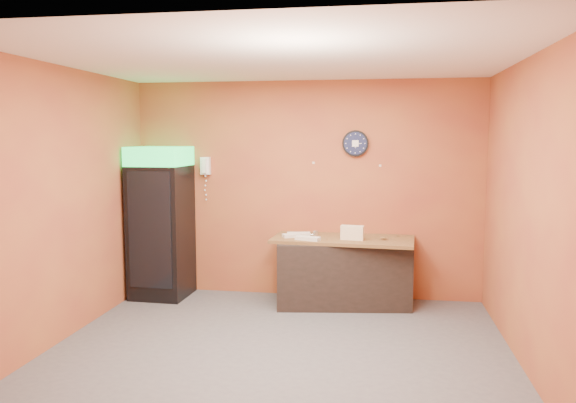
# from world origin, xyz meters

# --- Properties ---
(floor) EXTENTS (4.50, 4.50, 0.00)m
(floor) POSITION_xyz_m (0.00, 0.00, 0.00)
(floor) COLOR #47474C
(floor) RESTS_ON ground
(back_wall) EXTENTS (4.50, 0.02, 2.80)m
(back_wall) POSITION_xyz_m (0.00, 2.00, 1.40)
(back_wall) COLOR #AB6230
(back_wall) RESTS_ON floor
(left_wall) EXTENTS (0.02, 4.00, 2.80)m
(left_wall) POSITION_xyz_m (-2.25, 0.00, 1.40)
(left_wall) COLOR #AB6230
(left_wall) RESTS_ON floor
(right_wall) EXTENTS (0.02, 4.00, 2.80)m
(right_wall) POSITION_xyz_m (2.25, 0.00, 1.40)
(right_wall) COLOR #AB6230
(right_wall) RESTS_ON floor
(ceiling) EXTENTS (4.50, 4.00, 0.02)m
(ceiling) POSITION_xyz_m (0.00, 0.00, 2.80)
(ceiling) COLOR white
(ceiling) RESTS_ON back_wall
(beverage_cooler) EXTENTS (0.71, 0.72, 1.96)m
(beverage_cooler) POSITION_xyz_m (-1.85, 1.61, 0.96)
(beverage_cooler) COLOR black
(beverage_cooler) RESTS_ON floor
(prep_counter) EXTENTS (1.69, 0.93, 0.81)m
(prep_counter) POSITION_xyz_m (0.51, 1.64, 0.40)
(prep_counter) COLOR black
(prep_counter) RESTS_ON floor
(wall_clock) EXTENTS (0.33, 0.06, 0.33)m
(wall_clock) POSITION_xyz_m (0.64, 1.97, 2.00)
(wall_clock) COLOR black
(wall_clock) RESTS_ON back_wall
(wall_phone) EXTENTS (0.13, 0.11, 0.23)m
(wall_phone) POSITION_xyz_m (-1.33, 1.95, 1.70)
(wall_phone) COLOR white
(wall_phone) RESTS_ON back_wall
(butcher_paper) EXTENTS (1.77, 0.91, 0.04)m
(butcher_paper) POSITION_xyz_m (0.51, 1.64, 0.83)
(butcher_paper) COLOR brown
(butcher_paper) RESTS_ON prep_counter
(sub_roll_stack) EXTENTS (0.28, 0.13, 0.17)m
(sub_roll_stack) POSITION_xyz_m (0.63, 1.51, 0.93)
(sub_roll_stack) COLOR #F6ECBF
(sub_roll_stack) RESTS_ON butcher_paper
(wrapped_sandwich_left) EXTENTS (0.31, 0.23, 0.04)m
(wrapped_sandwich_left) POSITION_xyz_m (-0.09, 1.59, 0.87)
(wrapped_sandwich_left) COLOR silver
(wrapped_sandwich_left) RESTS_ON butcher_paper
(wrapped_sandwich_mid) EXTENTS (0.32, 0.20, 0.04)m
(wrapped_sandwich_mid) POSITION_xyz_m (0.10, 1.41, 0.87)
(wrapped_sandwich_mid) COLOR silver
(wrapped_sandwich_mid) RESTS_ON butcher_paper
(wrapped_sandwich_right) EXTENTS (0.30, 0.17, 0.04)m
(wrapped_sandwich_right) POSITION_xyz_m (-0.05, 1.69, 0.87)
(wrapped_sandwich_right) COLOR silver
(wrapped_sandwich_right) RESTS_ON butcher_paper
(kitchen_tool) EXTENTS (0.06, 0.06, 0.06)m
(kitchen_tool) POSITION_xyz_m (0.17, 1.73, 0.88)
(kitchen_tool) COLOR silver
(kitchen_tool) RESTS_ON butcher_paper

